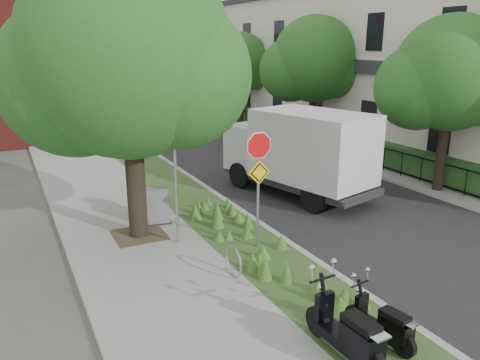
# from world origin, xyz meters

# --- Properties ---
(ground) EXTENTS (120.00, 120.00, 0.00)m
(ground) POSITION_xyz_m (0.00, 0.00, 0.00)
(ground) COLOR #4C5147
(ground) RESTS_ON ground
(sidewalk_near) EXTENTS (3.50, 60.00, 0.12)m
(sidewalk_near) POSITION_xyz_m (-4.25, 10.00, 0.06)
(sidewalk_near) COLOR gray
(sidewalk_near) RESTS_ON ground
(verge) EXTENTS (2.00, 60.00, 0.12)m
(verge) POSITION_xyz_m (-1.50, 10.00, 0.06)
(verge) COLOR #304C20
(verge) RESTS_ON ground
(kerb_near) EXTENTS (0.20, 60.00, 0.13)m
(kerb_near) POSITION_xyz_m (-0.50, 10.00, 0.07)
(kerb_near) COLOR #9E9991
(kerb_near) RESTS_ON ground
(road) EXTENTS (7.00, 60.00, 0.01)m
(road) POSITION_xyz_m (3.00, 10.00, 0.01)
(road) COLOR black
(road) RESTS_ON ground
(kerb_far) EXTENTS (0.20, 60.00, 0.13)m
(kerb_far) POSITION_xyz_m (6.50, 10.00, 0.07)
(kerb_far) COLOR #9E9991
(kerb_far) RESTS_ON ground
(footpath_far) EXTENTS (3.20, 60.00, 0.12)m
(footpath_far) POSITION_xyz_m (8.20, 10.00, 0.06)
(footpath_far) COLOR gray
(footpath_far) RESTS_ON ground
(street_tree_main) EXTENTS (6.21, 5.54, 7.66)m
(street_tree_main) POSITION_xyz_m (-4.08, 2.86, 4.80)
(street_tree_main) COLOR black
(street_tree_main) RESTS_ON ground
(bare_post) EXTENTS (0.08, 0.08, 4.00)m
(bare_post) POSITION_xyz_m (-3.20, 1.80, 2.12)
(bare_post) COLOR #A5A8AD
(bare_post) RESTS_ON ground
(bike_hoop) EXTENTS (0.06, 0.78, 0.77)m
(bike_hoop) POSITION_xyz_m (-2.70, -0.60, 0.50)
(bike_hoop) COLOR #A5A8AD
(bike_hoop) RESTS_ON ground
(sign_assembly) EXTENTS (0.94, 0.08, 3.22)m
(sign_assembly) POSITION_xyz_m (-1.40, 0.58, 2.33)
(sign_assembly) COLOR #A5A8AD
(sign_assembly) RESTS_ON ground
(fence_far) EXTENTS (0.04, 24.00, 1.00)m
(fence_far) POSITION_xyz_m (7.20, 10.00, 0.67)
(fence_far) COLOR black
(fence_far) RESTS_ON ground
(hedge_far) EXTENTS (1.00, 24.00, 1.10)m
(hedge_far) POSITION_xyz_m (7.90, 10.00, 0.67)
(hedge_far) COLOR #1B4D22
(hedge_far) RESTS_ON footpath_far
(terrace_houses) EXTENTS (7.40, 26.40, 8.20)m
(terrace_houses) POSITION_xyz_m (11.49, 10.00, 4.16)
(terrace_houses) COLOR beige
(terrace_houses) RESTS_ON ground
(far_tree_a) EXTENTS (4.60, 4.10, 6.22)m
(far_tree_a) POSITION_xyz_m (6.94, 2.05, 4.13)
(far_tree_a) COLOR black
(far_tree_a) RESTS_ON ground
(far_tree_b) EXTENTS (4.83, 4.31, 6.56)m
(far_tree_b) POSITION_xyz_m (6.94, 10.05, 4.37)
(far_tree_b) COLOR black
(far_tree_b) RESTS_ON ground
(far_tree_c) EXTENTS (4.37, 3.89, 5.93)m
(far_tree_c) POSITION_xyz_m (6.94, 18.04, 3.95)
(far_tree_c) COLOR black
(far_tree_c) RESTS_ON ground
(scooter_near) EXTENTS (0.47, 1.53, 0.73)m
(scooter_near) POSITION_xyz_m (-1.44, -4.17, 0.47)
(scooter_near) COLOR black
(scooter_near) RESTS_ON ground
(scooter_far) EXTENTS (0.44, 1.93, 0.92)m
(scooter_far) POSITION_xyz_m (-2.29, -4.23, 0.57)
(scooter_far) COLOR black
(scooter_far) RESTS_ON ground
(box_truck) EXTENTS (3.58, 6.18, 2.63)m
(box_truck) POSITION_xyz_m (2.29, 4.13, 1.71)
(box_truck) COLOR #262628
(box_truck) RESTS_ON ground
(utility_cabinet) EXTENTS (0.90, 0.69, 1.08)m
(utility_cabinet) POSITION_xyz_m (-3.26, 3.50, 0.64)
(utility_cabinet) COLOR #262628
(utility_cabinet) RESTS_ON ground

